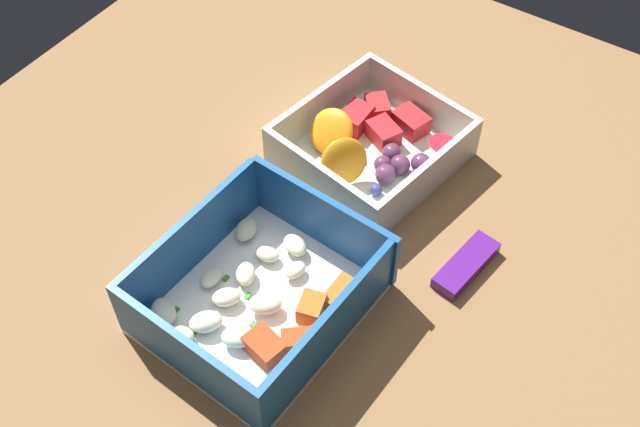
% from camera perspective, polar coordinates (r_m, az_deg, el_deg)
% --- Properties ---
extents(table_surface, '(0.80, 0.80, 0.02)m').
position_cam_1_polar(table_surface, '(0.70, 0.67, -2.30)').
color(table_surface, brown).
rests_on(table_surface, ground).
extents(pasta_container, '(0.18, 0.16, 0.07)m').
position_cam_1_polar(pasta_container, '(0.64, -4.50, -5.94)').
color(pasta_container, white).
rests_on(pasta_container, table_surface).
extents(fruit_bowl, '(0.17, 0.17, 0.05)m').
position_cam_1_polar(fruit_bowl, '(0.75, 3.89, 4.95)').
color(fruit_bowl, silver).
rests_on(fruit_bowl, table_surface).
extents(candy_bar, '(0.07, 0.03, 0.01)m').
position_cam_1_polar(candy_bar, '(0.68, 10.61, -3.72)').
color(candy_bar, '#51197A').
rests_on(candy_bar, table_surface).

